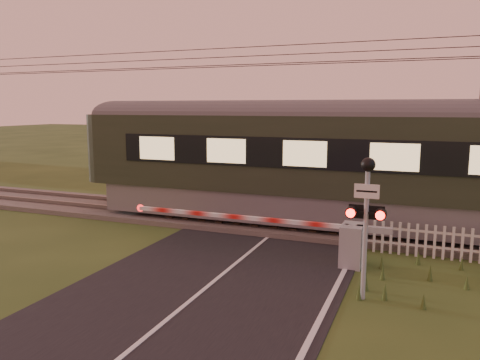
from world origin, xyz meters
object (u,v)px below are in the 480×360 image
at_px(crossing_signal, 367,203).
at_px(picket_fence, 430,241).
at_px(catenary_mast, 480,131).
at_px(boom_gate, 336,241).

xyz_separation_m(crossing_signal, picket_fence, (1.35, 3.50, -1.64)).
bearing_deg(crossing_signal, catenary_mast, 70.06).
relative_size(boom_gate, catenary_mast, 1.19).
xyz_separation_m(crossing_signal, catenary_mast, (2.76, 7.62, 1.19)).
height_order(picket_fence, catenary_mast, catenary_mast).
relative_size(crossing_signal, picket_fence, 0.84).
xyz_separation_m(boom_gate, catenary_mast, (3.72, 5.52, 2.67)).
bearing_deg(catenary_mast, boom_gate, -123.98).
relative_size(picket_fence, catenary_mast, 0.58).
relative_size(boom_gate, picket_fence, 2.08).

